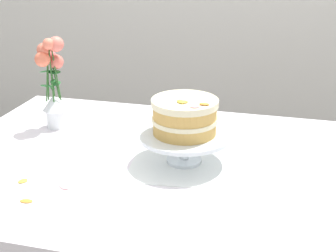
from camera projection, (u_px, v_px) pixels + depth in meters
dining_table at (156, 189)px, 1.49m from camera, size 1.40×1.00×0.74m
linen_napkin at (184, 162)px, 1.46m from camera, size 0.35×0.35×0.00m
cake_stand at (184, 138)px, 1.43m from camera, size 0.29×0.29×0.10m
layer_cake at (185, 116)px, 1.40m from camera, size 0.20×0.20×0.11m
flower_vase at (52, 81)px, 1.67m from camera, size 0.10×0.10×0.34m
loose_petal_0 at (26, 201)px, 1.24m from camera, size 0.04×0.02×0.00m
loose_petal_1 at (64, 187)px, 1.31m from camera, size 0.05×0.04×0.00m
loose_petal_2 at (23, 181)px, 1.34m from camera, size 0.03×0.04×0.01m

